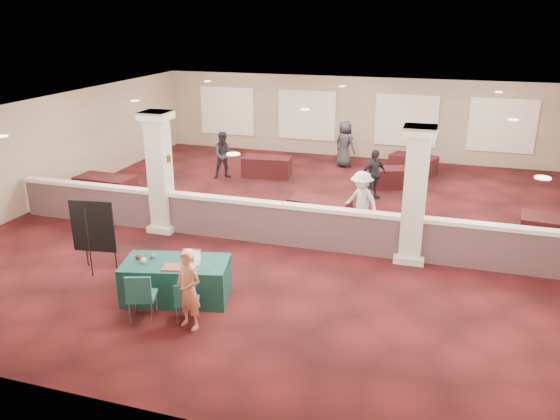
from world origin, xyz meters
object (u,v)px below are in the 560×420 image
(attendee_d, at_px, (345,144))
(attendee_c, at_px, (374,174))
(easel_board, at_px, (93,227))
(conf_chair_side, at_px, (141,294))
(attendee_b, at_px, (361,202))
(near_table, at_px, (177,280))
(far_table_front_center, at_px, (320,211))
(far_table_back_right, at_px, (413,164))
(attendee_a, at_px, (224,155))
(far_table_back_center, at_px, (394,177))
(far_table_back_left, at_px, (267,166))
(woman, at_px, (189,289))
(far_table_front_left, at_px, (106,188))
(conf_chair_main, at_px, (186,299))

(attendee_d, bearing_deg, attendee_c, 143.73)
(easel_board, bearing_deg, conf_chair_side, -45.79)
(attendee_b, height_order, attendee_c, attendee_b)
(near_table, distance_m, easel_board, 2.47)
(far_table_front_center, xyz_separation_m, far_table_back_right, (2.11, 5.90, -0.01))
(attendee_d, bearing_deg, attendee_a, 65.46)
(far_table_back_center, bearing_deg, far_table_back_left, 180.00)
(woman, relative_size, far_table_back_left, 0.91)
(far_table_back_right, bearing_deg, woman, -104.86)
(far_table_back_left, height_order, far_table_back_right, far_table_back_left)
(far_table_back_center, xyz_separation_m, far_table_back_right, (0.50, 1.89, 0.01))
(far_table_front_left, bearing_deg, far_table_back_left, 45.02)
(far_table_back_right, bearing_deg, easel_board, -120.81)
(conf_chair_side, bearing_deg, attendee_a, 85.14)
(conf_chair_side, height_order, attendee_b, attendee_b)
(attendee_a, bearing_deg, far_table_front_left, -160.04)
(far_table_front_center, bearing_deg, far_table_front_left, 180.00)
(conf_chair_main, height_order, attendee_a, attendee_a)
(attendee_c, bearing_deg, attendee_d, 67.79)
(conf_chair_main, relative_size, far_table_back_left, 0.50)
(conf_chair_main, relative_size, far_table_front_left, 0.47)
(near_table, distance_m, attendee_c, 8.21)
(conf_chair_main, bearing_deg, far_table_back_left, 81.61)
(conf_chair_main, bearing_deg, far_table_front_center, 60.68)
(easel_board, distance_m, far_table_front_center, 6.14)
(attendee_a, xyz_separation_m, attendee_d, (3.76, 2.76, 0.05))
(far_table_back_right, relative_size, attendee_d, 0.93)
(far_table_front_center, height_order, far_table_back_right, far_table_front_center)
(far_table_back_right, bearing_deg, conf_chair_side, -108.87)
(far_table_back_left, relative_size, far_table_back_center, 1.08)
(attendee_a, distance_m, attendee_c, 5.39)
(conf_chair_side, xyz_separation_m, attendee_c, (3.11, 8.69, 0.20))
(attendee_c, distance_m, attendee_d, 3.82)
(woman, distance_m, attendee_c, 8.86)
(easel_board, bearing_deg, far_table_back_center, 47.78)
(easel_board, distance_m, attendee_c, 8.80)
(near_table, xyz_separation_m, attendee_a, (-2.44, 8.39, 0.42))
(easel_board, relative_size, far_table_front_left, 0.93)
(easel_board, relative_size, far_table_back_center, 1.06)
(conf_chair_side, xyz_separation_m, attendee_d, (1.52, 12.17, 0.29))
(near_table, bearing_deg, attendee_a, 93.23)
(attendee_b, bearing_deg, conf_chair_main, -83.25)
(far_table_front_left, distance_m, far_table_back_right, 10.76)
(attendee_b, distance_m, attendee_c, 2.87)
(near_table, xyz_separation_m, attendee_c, (2.90, 7.67, 0.38))
(easel_board, bearing_deg, attendee_d, 62.67)
(far_table_back_right, height_order, attendee_b, attendee_b)
(far_table_back_left, distance_m, far_table_back_center, 4.50)
(conf_chair_side, height_order, easel_board, easel_board)
(easel_board, bearing_deg, far_table_back_left, 73.54)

